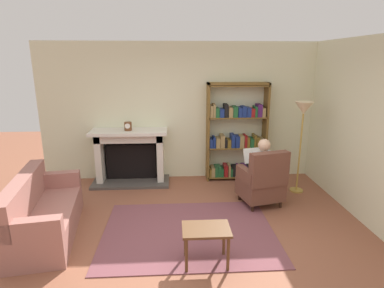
{
  "coord_description": "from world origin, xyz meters",
  "views": [
    {
      "loc": [
        -0.19,
        -3.64,
        2.36
      ],
      "look_at": [
        0.1,
        1.2,
        1.05
      ],
      "focal_mm": 29.26,
      "sensor_mm": 36.0,
      "label": 1
    }
  ],
  "objects_px": {
    "fireplace": "(131,154)",
    "floor_lamp": "(303,116)",
    "seated_reader": "(260,168)",
    "bookshelf": "(236,135)",
    "sofa_floral": "(43,214)",
    "armchair_reading": "(263,181)",
    "side_table": "(206,234)",
    "mantel_clock": "(128,126)"
  },
  "relations": [
    {
      "from": "armchair_reading",
      "to": "side_table",
      "type": "xyz_separation_m",
      "value": [
        -1.09,
        -1.5,
        -0.03
      ]
    },
    {
      "from": "fireplace",
      "to": "bookshelf",
      "type": "bearing_deg",
      "value": 0.93
    },
    {
      "from": "side_table",
      "to": "floor_lamp",
      "type": "height_order",
      "value": "floor_lamp"
    },
    {
      "from": "sofa_floral",
      "to": "floor_lamp",
      "type": "relative_size",
      "value": 1.08
    },
    {
      "from": "armchair_reading",
      "to": "sofa_floral",
      "type": "bearing_deg",
      "value": -1.08
    },
    {
      "from": "fireplace",
      "to": "floor_lamp",
      "type": "xyz_separation_m",
      "value": [
        3.11,
        -0.68,
        0.84
      ]
    },
    {
      "from": "side_table",
      "to": "floor_lamp",
      "type": "bearing_deg",
      "value": 46.94
    },
    {
      "from": "seated_reader",
      "to": "side_table",
      "type": "bearing_deg",
      "value": 42.83
    },
    {
      "from": "fireplace",
      "to": "side_table",
      "type": "distance_m",
      "value": 2.98
    },
    {
      "from": "sofa_floral",
      "to": "bookshelf",
      "type": "bearing_deg",
      "value": -65.71
    },
    {
      "from": "armchair_reading",
      "to": "seated_reader",
      "type": "xyz_separation_m",
      "value": [
        -0.03,
        0.11,
        0.2
      ]
    },
    {
      "from": "fireplace",
      "to": "sofa_floral",
      "type": "xyz_separation_m",
      "value": [
        -0.96,
        -1.95,
        -0.25
      ]
    },
    {
      "from": "bookshelf",
      "to": "sofa_floral",
      "type": "relative_size",
      "value": 1.08
    },
    {
      "from": "fireplace",
      "to": "side_table",
      "type": "bearing_deg",
      "value": -65.86
    },
    {
      "from": "seated_reader",
      "to": "floor_lamp",
      "type": "xyz_separation_m",
      "value": [
        0.84,
        0.42,
        0.79
      ]
    },
    {
      "from": "sofa_floral",
      "to": "floor_lamp",
      "type": "height_order",
      "value": "floor_lamp"
    },
    {
      "from": "fireplace",
      "to": "seated_reader",
      "type": "xyz_separation_m",
      "value": [
        2.27,
        -1.1,
        0.05
      ]
    },
    {
      "from": "bookshelf",
      "to": "floor_lamp",
      "type": "bearing_deg",
      "value": -35.16
    },
    {
      "from": "mantel_clock",
      "to": "armchair_reading",
      "type": "relative_size",
      "value": 0.17
    },
    {
      "from": "bookshelf",
      "to": "armchair_reading",
      "type": "bearing_deg",
      "value": -80.64
    },
    {
      "from": "sofa_floral",
      "to": "side_table",
      "type": "xyz_separation_m",
      "value": [
        2.17,
        -0.76,
        0.08
      ]
    },
    {
      "from": "fireplace",
      "to": "bookshelf",
      "type": "relative_size",
      "value": 0.77
    },
    {
      "from": "bookshelf",
      "to": "sofa_floral",
      "type": "xyz_separation_m",
      "value": [
        -3.05,
        -1.99,
        -0.59
      ]
    },
    {
      "from": "sofa_floral",
      "to": "floor_lamp",
      "type": "distance_m",
      "value": 4.4
    },
    {
      "from": "fireplace",
      "to": "mantel_clock",
      "type": "xyz_separation_m",
      "value": [
        -0.01,
        -0.1,
        0.58
      ]
    },
    {
      "from": "side_table",
      "to": "floor_lamp",
      "type": "xyz_separation_m",
      "value": [
        1.9,
        2.03,
        1.01
      ]
    },
    {
      "from": "mantel_clock",
      "to": "bookshelf",
      "type": "height_order",
      "value": "bookshelf"
    },
    {
      "from": "side_table",
      "to": "floor_lamp",
      "type": "distance_m",
      "value": 2.96
    },
    {
      "from": "sofa_floral",
      "to": "mantel_clock",
      "type": "bearing_deg",
      "value": -35.91
    },
    {
      "from": "sofa_floral",
      "to": "side_table",
      "type": "height_order",
      "value": "sofa_floral"
    },
    {
      "from": "mantel_clock",
      "to": "armchair_reading",
      "type": "distance_m",
      "value": 2.66
    },
    {
      "from": "side_table",
      "to": "fireplace",
      "type": "bearing_deg",
      "value": 114.14
    },
    {
      "from": "mantel_clock",
      "to": "sofa_floral",
      "type": "xyz_separation_m",
      "value": [
        -0.95,
        -1.85,
        -0.82
      ]
    },
    {
      "from": "armchair_reading",
      "to": "sofa_floral",
      "type": "xyz_separation_m",
      "value": [
        -3.26,
        -0.74,
        -0.1
      ]
    },
    {
      "from": "armchair_reading",
      "to": "side_table",
      "type": "relative_size",
      "value": 1.73
    },
    {
      "from": "sofa_floral",
      "to": "armchair_reading",
      "type": "bearing_deg",
      "value": -86.0
    },
    {
      "from": "armchair_reading",
      "to": "floor_lamp",
      "type": "distance_m",
      "value": 1.38
    },
    {
      "from": "mantel_clock",
      "to": "floor_lamp",
      "type": "distance_m",
      "value": 3.18
    },
    {
      "from": "side_table",
      "to": "seated_reader",
      "type": "bearing_deg",
      "value": 56.67
    },
    {
      "from": "armchair_reading",
      "to": "floor_lamp",
      "type": "xyz_separation_m",
      "value": [
        0.81,
        0.53,
        0.98
      ]
    },
    {
      "from": "mantel_clock",
      "to": "floor_lamp",
      "type": "bearing_deg",
      "value": -10.52
    },
    {
      "from": "mantel_clock",
      "to": "seated_reader",
      "type": "relative_size",
      "value": 0.14
    }
  ]
}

